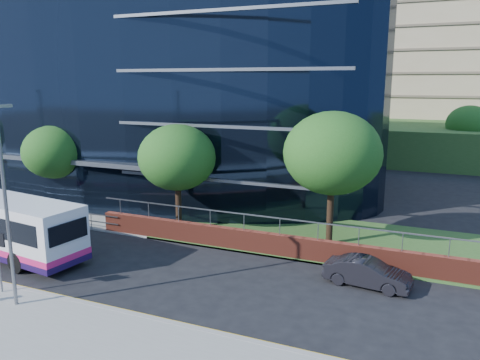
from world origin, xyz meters
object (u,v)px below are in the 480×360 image
at_px(tree_far_d, 332,153).
at_px(parked_car, 367,273).
at_px(streetlight_east, 6,201).
at_px(tree_far_b, 54,152).
at_px(tree_far_c, 177,158).
at_px(tree_dist_e, 469,124).

bearing_deg(tree_far_d, parked_car, -59.16).
bearing_deg(streetlight_east, tree_far_d, 50.60).
xyz_separation_m(tree_far_d, parked_car, (2.72, -4.56, -4.56)).
relative_size(tree_far_b, tree_far_d, 0.81).
relative_size(tree_far_c, tree_far_d, 0.87).
height_order(tree_far_d, streetlight_east, streetlight_east).
height_order(tree_far_b, parked_car, tree_far_b).
xyz_separation_m(tree_far_b, streetlight_east, (9.00, -11.67, 0.23)).
height_order(tree_far_c, parked_car, tree_far_c).
distance_m(tree_dist_e, parked_car, 35.18).
distance_m(tree_far_c, parked_car, 12.86).
height_order(tree_far_d, tree_dist_e, tree_far_d).
distance_m(tree_far_c, tree_dist_e, 35.36).
distance_m(tree_far_c, streetlight_east, 11.22).
bearing_deg(tree_far_c, parked_car, -16.88).
relative_size(tree_far_d, tree_dist_e, 1.14).
height_order(tree_far_b, tree_far_d, tree_far_d).
bearing_deg(tree_far_b, tree_dist_e, 48.48).
relative_size(tree_far_d, parked_car, 1.97).
bearing_deg(streetlight_east, tree_far_b, 127.63).
xyz_separation_m(tree_far_b, parked_car, (21.72, -4.06, -3.59)).
bearing_deg(parked_car, tree_dist_e, -2.30).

